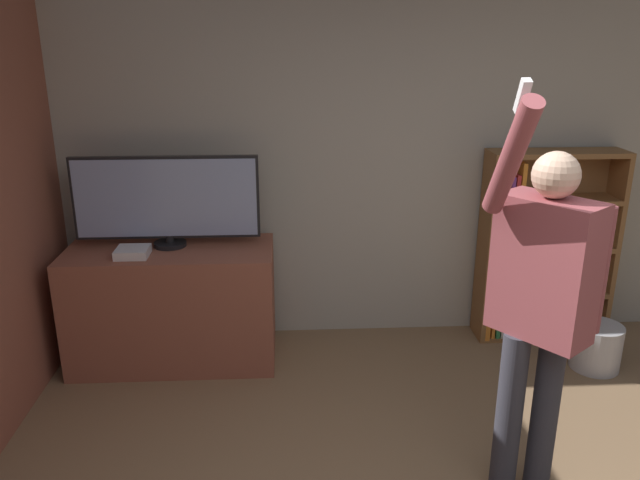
{
  "coord_description": "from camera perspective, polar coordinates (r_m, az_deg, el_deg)",
  "views": [
    {
      "loc": [
        -0.79,
        -1.75,
        2.23
      ],
      "look_at": [
        -0.61,
        1.52,
        1.14
      ],
      "focal_mm": 35.0,
      "sensor_mm": 36.0,
      "label": 1
    }
  ],
  "objects": [
    {
      "name": "wall_back",
      "position": [
        4.62,
        6.91,
        7.38
      ],
      "size": [
        6.82,
        0.09,
        2.7
      ],
      "color": "#B2AD9E",
      "rests_on": "ground_plane"
    },
    {
      "name": "game_console",
      "position": [
        4.26,
        -16.76,
        -1.07
      ],
      "size": [
        0.21,
        0.2,
        0.06
      ],
      "color": "white",
      "rests_on": "tv_ledge"
    },
    {
      "name": "person",
      "position": [
        3.06,
        19.59,
        -5.01
      ],
      "size": [
        0.59,
        0.58,
        2.07
      ],
      "rotation": [
        0.0,
        0.0,
        -0.91
      ],
      "color": "#383842",
      "rests_on": "ground_plane"
    },
    {
      "name": "tv_ledge",
      "position": [
        4.5,
        -13.26,
        -5.8
      ],
      "size": [
        1.4,
        0.63,
        0.83
      ],
      "color": "#93513D",
      "rests_on": "ground_plane"
    },
    {
      "name": "waste_bin",
      "position": [
        4.78,
        23.94,
        -8.9
      ],
      "size": [
        0.33,
        0.33,
        0.32
      ],
      "color": "#B7B7BC",
      "rests_on": "ground_plane"
    },
    {
      "name": "bookshelf",
      "position": [
        4.91,
        18.97,
        -0.85
      ],
      "size": [
        0.98,
        0.28,
        1.43
      ],
      "color": "brown",
      "rests_on": "ground_plane"
    },
    {
      "name": "television",
      "position": [
        4.31,
        -13.85,
        3.58
      ],
      "size": [
        1.24,
        0.22,
        0.62
      ],
      "color": "black",
      "rests_on": "tv_ledge"
    }
  ]
}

